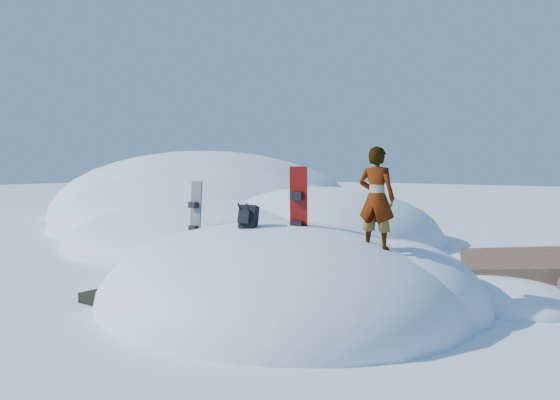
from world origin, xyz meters
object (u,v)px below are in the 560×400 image
Objects in this scene: snowboard_dark at (195,220)px; person at (376,198)px; snowboard_red at (298,214)px; backpack at (248,217)px.

person is at bearing 13.27° from snowboard_dark.
snowboard_red is 0.87m from backpack.
backpack is at bearing 15.52° from person.
person is (2.07, 0.71, 0.37)m from backpack.
snowboard_dark is at bearing 4.71° from person.
snowboard_red reaches higher than snowboard_dark.
backpack is (-0.65, -0.58, -0.04)m from snowboard_red.
snowboard_red is 1.13× the size of snowboard_dark.
person is at bearing -6.37° from snowboard_red.
person is (3.53, 0.50, 0.51)m from snowboard_dark.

